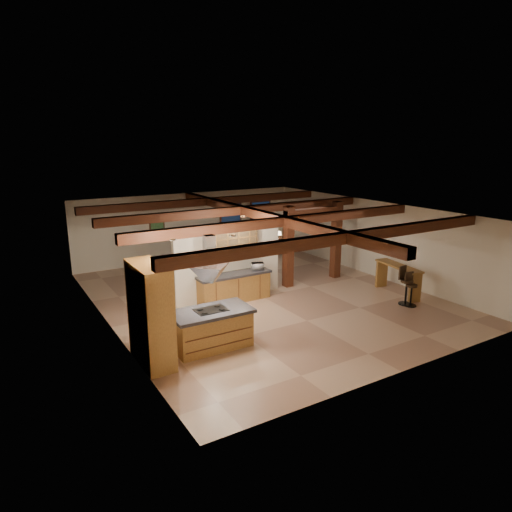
{
  "coord_description": "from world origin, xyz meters",
  "views": [
    {
      "loc": [
        -7.69,
        -12.31,
        5.11
      ],
      "look_at": [
        0.06,
        0.5,
        1.29
      ],
      "focal_mm": 32.0,
      "sensor_mm": 36.0,
      "label": 1
    }
  ],
  "objects": [
    {
      "name": "ground",
      "position": [
        0.0,
        0.0,
        0.0
      ],
      "size": [
        12.0,
        12.0,
        0.0
      ],
      "primitive_type": "plane",
      "color": "tan",
      "rests_on": "ground"
    },
    {
      "name": "room_walls",
      "position": [
        0.0,
        0.0,
        1.78
      ],
      "size": [
        12.0,
        12.0,
        12.0
      ],
      "color": "silver",
      "rests_on": "ground"
    },
    {
      "name": "ceiling_beams",
      "position": [
        0.0,
        0.0,
        2.76
      ],
      "size": [
        10.0,
        12.0,
        0.28
      ],
      "color": "#3E170F",
      "rests_on": "room_walls"
    },
    {
      "name": "timber_posts",
      "position": [
        2.5,
        0.5,
        1.76
      ],
      "size": [
        2.5,
        0.3,
        2.9
      ],
      "color": "#3E170F",
      "rests_on": "ground"
    },
    {
      "name": "partition_wall",
      "position": [
        -1.0,
        0.5,
        1.1
      ],
      "size": [
        3.8,
        0.18,
        2.2
      ],
      "primitive_type": "cube",
      "color": "silver",
      "rests_on": "ground"
    },
    {
      "name": "pantry_cabinet",
      "position": [
        -4.67,
        -2.6,
        1.2
      ],
      "size": [
        0.67,
        1.6,
        2.4
      ],
      "color": "#AD7F37",
      "rests_on": "ground"
    },
    {
      "name": "back_counter",
      "position": [
        -1.0,
        0.11,
        0.48
      ],
      "size": [
        2.5,
        0.66,
        0.94
      ],
      "color": "#AD7F37",
      "rests_on": "ground"
    },
    {
      "name": "upper_display_cabinet",
      "position": [
        -1.0,
        0.31,
        1.85
      ],
      "size": [
        1.8,
        0.36,
        0.95
      ],
      "color": "#AD7F37",
      "rests_on": "partition_wall"
    },
    {
      "name": "range_hood",
      "position": [
        -3.13,
        -2.6,
        1.78
      ],
      "size": [
        1.1,
        1.1,
        1.4
      ],
      "color": "silver",
      "rests_on": "room_walls"
    },
    {
      "name": "back_windows",
      "position": [
        2.8,
        5.93,
        1.5
      ],
      "size": [
        2.7,
        0.07,
        1.7
      ],
      "color": "#3E170F",
      "rests_on": "room_walls"
    },
    {
      "name": "framed_art",
      "position": [
        -1.5,
        5.94,
        1.7
      ],
      "size": [
        0.65,
        0.05,
        0.85
      ],
      "color": "#3E170F",
      "rests_on": "room_walls"
    },
    {
      "name": "recessed_cans",
      "position": [
        -2.53,
        -1.93,
        2.87
      ],
      "size": [
        3.16,
        2.46,
        0.03
      ],
      "color": "silver",
      "rests_on": "room_walls"
    },
    {
      "name": "kitchen_island",
      "position": [
        -3.13,
        -2.6,
        0.51
      ],
      "size": [
        2.05,
        1.11,
        1.01
      ],
      "color": "#AD7F37",
      "rests_on": "ground"
    },
    {
      "name": "dining_table",
      "position": [
        -0.28,
        2.42,
        0.31
      ],
      "size": [
        1.87,
        1.17,
        0.63
      ],
      "primitive_type": "imported",
      "rotation": [
        0.0,
        0.0,
        -0.11
      ],
      "color": "#3C170F",
      "rests_on": "ground"
    },
    {
      "name": "sofa",
      "position": [
        2.59,
        5.5,
        0.31
      ],
      "size": [
        2.24,
        1.33,
        0.61
      ],
      "primitive_type": "imported",
      "rotation": [
        0.0,
        0.0,
        2.88
      ],
      "color": "black",
      "rests_on": "ground"
    },
    {
      "name": "microwave",
      "position": [
        -0.11,
        0.11,
        1.05
      ],
      "size": [
        0.48,
        0.4,
        0.22
      ],
      "primitive_type": "imported",
      "rotation": [
        0.0,
        0.0,
        2.76
      ],
      "color": "#BBBBC0",
      "rests_on": "back_counter"
    },
    {
      "name": "bar_counter",
      "position": [
        4.07,
        -2.15,
        0.69
      ],
      "size": [
        0.8,
        2.0,
        1.02
      ],
      "color": "#AD7F37",
      "rests_on": "ground"
    },
    {
      "name": "side_table",
      "position": [
        4.23,
        5.29,
        0.3
      ],
      "size": [
        0.53,
        0.53,
        0.59
      ],
      "primitive_type": "cube",
      "rotation": [
        0.0,
        0.0,
        -0.11
      ],
      "color": "#3E170F",
      "rests_on": "ground"
    },
    {
      "name": "table_lamp",
      "position": [
        4.23,
        5.29,
        0.81
      ],
      "size": [
        0.26,
        0.26,
        0.31
      ],
      "color": "black",
      "rests_on": "side_table"
    },
    {
      "name": "bar_stool_a",
      "position": [
        3.52,
        -2.97,
        0.63
      ],
      "size": [
        0.43,
        0.45,
        1.24
      ],
      "color": "black",
      "rests_on": "ground"
    },
    {
      "name": "bar_stool_b",
      "position": [
        3.55,
        -3.16,
        0.55
      ],
      "size": [
        0.38,
        0.39,
        1.08
      ],
      "color": "black",
      "rests_on": "ground"
    },
    {
      "name": "dining_chairs",
      "position": [
        -0.28,
        2.42,
        0.56
      ],
      "size": [
        1.98,
        1.98,
        1.1
      ],
      "color": "#3E170F",
      "rests_on": "ground"
    }
  ]
}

